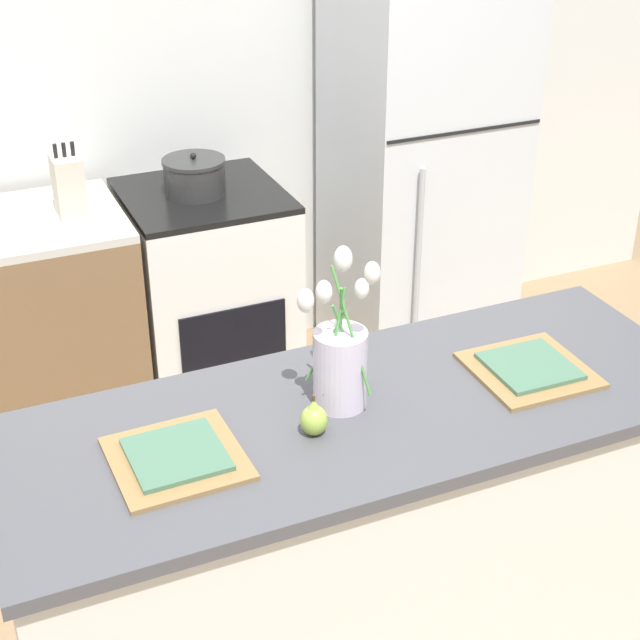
{
  "coord_description": "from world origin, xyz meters",
  "views": [
    {
      "loc": [
        -0.89,
        -1.79,
        2.28
      ],
      "look_at": [
        0.0,
        0.25,
        1.06
      ],
      "focal_mm": 55.0,
      "sensor_mm": 36.0,
      "label": 1
    }
  ],
  "objects_px": {
    "pear_figurine": "(314,419)",
    "cooking_pot": "(194,176)",
    "refrigerator": "(421,160)",
    "knife_block": "(69,186)",
    "stove_range": "(209,298)",
    "plate_setting_right": "(529,369)",
    "flower_vase": "(340,358)",
    "plate_setting_left": "(177,457)"
  },
  "relations": [
    {
      "from": "refrigerator",
      "to": "cooking_pot",
      "type": "height_order",
      "value": "refrigerator"
    },
    {
      "from": "plate_setting_left",
      "to": "cooking_pot",
      "type": "xyz_separation_m",
      "value": [
        0.55,
        1.63,
        0.03
      ]
    },
    {
      "from": "plate_setting_left",
      "to": "cooking_pot",
      "type": "distance_m",
      "value": 1.71
    },
    {
      "from": "flower_vase",
      "to": "cooking_pot",
      "type": "distance_m",
      "value": 1.57
    },
    {
      "from": "pear_figurine",
      "to": "plate_setting_right",
      "type": "bearing_deg",
      "value": 2.47
    },
    {
      "from": "pear_figurine",
      "to": "cooking_pot",
      "type": "height_order",
      "value": "cooking_pot"
    },
    {
      "from": "pear_figurine",
      "to": "plate_setting_right",
      "type": "distance_m",
      "value": 0.62
    },
    {
      "from": "refrigerator",
      "to": "plate_setting_left",
      "type": "distance_m",
      "value": 2.23
    },
    {
      "from": "plate_setting_right",
      "to": "refrigerator",
      "type": "bearing_deg",
      "value": 70.43
    },
    {
      "from": "stove_range",
      "to": "cooking_pot",
      "type": "relative_size",
      "value": 3.82
    },
    {
      "from": "plate_setting_right",
      "to": "knife_block",
      "type": "bearing_deg",
      "value": 118.51
    },
    {
      "from": "flower_vase",
      "to": "plate_setting_left",
      "type": "bearing_deg",
      "value": -171.3
    },
    {
      "from": "flower_vase",
      "to": "plate_setting_left",
      "type": "distance_m",
      "value": 0.45
    },
    {
      "from": "refrigerator",
      "to": "flower_vase",
      "type": "bearing_deg",
      "value": -124.94
    },
    {
      "from": "plate_setting_left",
      "to": "knife_block",
      "type": "xyz_separation_m",
      "value": [
        0.08,
        1.6,
        0.07
      ]
    },
    {
      "from": "pear_figurine",
      "to": "knife_block",
      "type": "distance_m",
      "value": 1.65
    },
    {
      "from": "refrigerator",
      "to": "knife_block",
      "type": "distance_m",
      "value": 1.45
    },
    {
      "from": "stove_range",
      "to": "knife_block",
      "type": "xyz_separation_m",
      "value": [
        -0.5,
        -0.02,
        0.57
      ]
    },
    {
      "from": "pear_figurine",
      "to": "stove_range",
      "type": "bearing_deg",
      "value": 81.49
    },
    {
      "from": "plate_setting_left",
      "to": "flower_vase",
      "type": "bearing_deg",
      "value": 8.7
    },
    {
      "from": "flower_vase",
      "to": "plate_setting_left",
      "type": "height_order",
      "value": "flower_vase"
    },
    {
      "from": "knife_block",
      "to": "flower_vase",
      "type": "bearing_deg",
      "value": -76.86
    },
    {
      "from": "stove_range",
      "to": "pear_figurine",
      "type": "xyz_separation_m",
      "value": [
        -0.25,
        -1.65,
        0.53
      ]
    },
    {
      "from": "cooking_pot",
      "to": "knife_block",
      "type": "distance_m",
      "value": 0.47
    },
    {
      "from": "cooking_pot",
      "to": "knife_block",
      "type": "relative_size",
      "value": 0.88
    },
    {
      "from": "stove_range",
      "to": "knife_block",
      "type": "bearing_deg",
      "value": -177.27
    },
    {
      "from": "cooking_pot",
      "to": "pear_figurine",
      "type": "bearing_deg",
      "value": -97.63
    },
    {
      "from": "plate_setting_left",
      "to": "plate_setting_right",
      "type": "height_order",
      "value": "same"
    },
    {
      "from": "stove_range",
      "to": "plate_setting_right",
      "type": "xyz_separation_m",
      "value": [
        0.37,
        -1.62,
        0.49
      ]
    },
    {
      "from": "plate_setting_right",
      "to": "cooking_pot",
      "type": "xyz_separation_m",
      "value": [
        -0.4,
        1.63,
        0.03
      ]
    },
    {
      "from": "pear_figurine",
      "to": "cooking_pot",
      "type": "xyz_separation_m",
      "value": [
        0.22,
        1.65,
        -0.0
      ]
    },
    {
      "from": "refrigerator",
      "to": "flower_vase",
      "type": "xyz_separation_m",
      "value": [
        -1.09,
        -1.56,
        0.16
      ]
    },
    {
      "from": "plate_setting_left",
      "to": "knife_block",
      "type": "relative_size",
      "value": 1.1
    },
    {
      "from": "refrigerator",
      "to": "cooking_pot",
      "type": "bearing_deg",
      "value": 179.95
    },
    {
      "from": "refrigerator",
      "to": "pear_figurine",
      "type": "xyz_separation_m",
      "value": [
        -1.2,
        -1.65,
        0.08
      ]
    },
    {
      "from": "stove_range",
      "to": "plate_setting_left",
      "type": "relative_size",
      "value": 3.08
    },
    {
      "from": "pear_figurine",
      "to": "knife_block",
      "type": "relative_size",
      "value": 0.39
    },
    {
      "from": "stove_range",
      "to": "cooking_pot",
      "type": "xyz_separation_m",
      "value": [
        -0.03,
        0.0,
        0.52
      ]
    },
    {
      "from": "plate_setting_left",
      "to": "knife_block",
      "type": "bearing_deg",
      "value": 87.28
    },
    {
      "from": "plate_setting_left",
      "to": "knife_block",
      "type": "distance_m",
      "value": 1.6
    },
    {
      "from": "refrigerator",
      "to": "flower_vase",
      "type": "distance_m",
      "value": 1.91
    },
    {
      "from": "stove_range",
      "to": "cooking_pot",
      "type": "bearing_deg",
      "value": 176.42
    }
  ]
}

